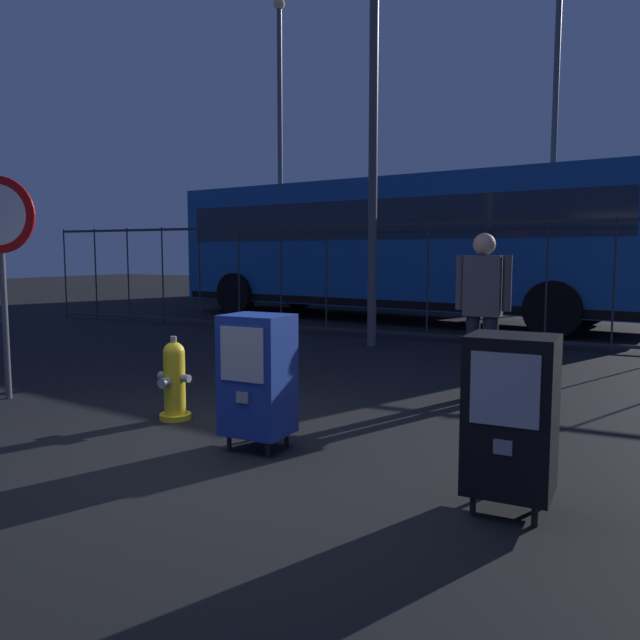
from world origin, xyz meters
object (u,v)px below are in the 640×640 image
newspaper_box_secondary (511,414)px  bus_near (399,242)px  pedestrian (483,306)px  street_light_far_left (555,115)px  stop_sign (0,240)px  newspaper_box_primary (257,374)px  street_light_near_left (374,97)px  street_light_near_right (280,134)px  bus_far (357,245)px  fire_hydrant (174,380)px

newspaper_box_secondary → bus_near: 10.68m
pedestrian → street_light_far_left: size_ratio=0.20×
stop_sign → bus_near: bearing=84.6°
pedestrian → street_light_far_left: 11.05m
newspaper_box_secondary → bus_near: bearing=113.5°
newspaper_box_primary → stop_sign: bearing=175.3°
newspaper_box_secondary → bus_near: (-4.23, 9.74, 1.14)m
newspaper_box_secondary → street_light_near_left: 7.36m
pedestrian → street_light_near_right: (-7.95, 9.56, 3.87)m
pedestrian → bus_far: bus_far is taller
fire_hydrant → street_light_near_left: 6.10m
stop_sign → bus_near: bus_near is taller
newspaper_box_secondary → newspaper_box_primary: bearing=169.4°
newspaper_box_secondary → stop_sign: size_ratio=0.46×
bus_near → street_light_near_left: street_light_near_left is taller
newspaper_box_secondary → street_light_near_left: size_ratio=0.15×
stop_sign → street_light_near_left: (1.88, 5.13, 2.25)m
newspaper_box_primary → street_light_near_left: (-1.30, 5.39, 3.28)m
fire_hydrant → bus_far: bearing=107.2°
fire_hydrant → pedestrian: (2.25, 2.01, 0.60)m
pedestrian → street_light_near_left: 4.82m
fire_hydrant → stop_sign: bearing=-176.3°
pedestrian → street_light_near_right: street_light_near_right is taller
street_light_near_right → stop_sign: bearing=-72.7°
fire_hydrant → street_light_far_left: street_light_far_left is taller
stop_sign → pedestrian: (4.30, 2.14, -0.65)m
street_light_near_right → bus_near: bearing=-29.8°
fire_hydrant → street_light_near_right: 13.65m
newspaper_box_primary → bus_far: bus_far is taller
newspaper_box_secondary → pedestrian: bearing=106.1°
fire_hydrant → newspaper_box_secondary: size_ratio=0.73×
stop_sign → street_light_near_left: street_light_near_left is taller
stop_sign → street_light_far_left: 13.37m
bus_near → pedestrian: bearing=-55.8°
stop_sign → street_light_far_left: size_ratio=0.27×
newspaper_box_secondary → bus_far: bus_far is taller
street_light_near_left → street_light_far_left: size_ratio=0.78×
stop_sign → bus_near: (0.86, 9.12, 0.11)m
newspaper_box_primary → newspaper_box_secondary: 1.95m
street_light_near_left → bus_far: bearing=115.1°
street_light_far_left → pedestrian: bearing=-86.0°
newspaper_box_primary → bus_far: bearing=110.9°
bus_far → street_light_far_left: size_ratio=1.26×
street_light_near_right → street_light_far_left: street_light_near_right is taller
street_light_near_left → street_light_far_left: (1.70, 7.35, 0.93)m
bus_far → street_light_near_right: bearing=-129.2°
street_light_near_left → street_light_near_right: size_ratio=0.78×
bus_near → street_light_near_left: size_ratio=1.63×
bus_near → street_light_near_left: 4.64m
newspaper_box_primary → street_light_near_right: street_light_near_right is taller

